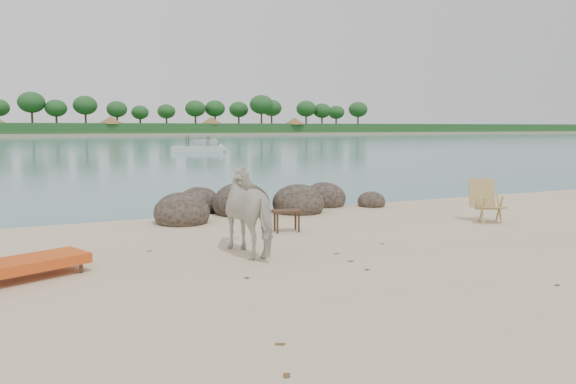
{
  "coord_description": "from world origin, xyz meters",
  "views": [
    {
      "loc": [
        -4.18,
        -7.34,
        2.2
      ],
      "look_at": [
        0.21,
        2.0,
        1.0
      ],
      "focal_mm": 35.0,
      "sensor_mm": 36.0,
      "label": 1
    }
  ],
  "objects_px": {
    "side_table": "(287,222)",
    "deck_chair": "(491,202)",
    "lounge_chair": "(24,259)",
    "boulders": "(257,205)",
    "cow": "(254,212)"
  },
  "relations": [
    {
      "from": "side_table",
      "to": "deck_chair",
      "type": "relative_size",
      "value": 0.57
    },
    {
      "from": "lounge_chair",
      "to": "deck_chair",
      "type": "xyz_separation_m",
      "value": [
        9.63,
        0.73,
        0.17
      ]
    },
    {
      "from": "boulders",
      "to": "deck_chair",
      "type": "xyz_separation_m",
      "value": [
        4.25,
        -3.71,
        0.28
      ]
    },
    {
      "from": "boulders",
      "to": "deck_chair",
      "type": "bearing_deg",
      "value": -41.1
    },
    {
      "from": "boulders",
      "to": "cow",
      "type": "xyz_separation_m",
      "value": [
        -1.78,
        -4.3,
        0.53
      ]
    },
    {
      "from": "side_table",
      "to": "deck_chair",
      "type": "distance_m",
      "value": 4.79
    },
    {
      "from": "boulders",
      "to": "deck_chair",
      "type": "distance_m",
      "value": 5.64
    },
    {
      "from": "cow",
      "to": "side_table",
      "type": "xyz_separation_m",
      "value": [
        1.35,
        1.56,
        -0.52
      ]
    },
    {
      "from": "cow",
      "to": "deck_chair",
      "type": "relative_size",
      "value": 1.78
    },
    {
      "from": "lounge_chair",
      "to": "cow",
      "type": "bearing_deg",
      "value": -20.36
    },
    {
      "from": "boulders",
      "to": "lounge_chair",
      "type": "height_order",
      "value": "boulders"
    },
    {
      "from": "boulders",
      "to": "cow",
      "type": "bearing_deg",
      "value": -112.48
    },
    {
      "from": "side_table",
      "to": "lounge_chair",
      "type": "relative_size",
      "value": 0.26
    },
    {
      "from": "lounge_chair",
      "to": "side_table",
      "type": "bearing_deg",
      "value": -3.62
    },
    {
      "from": "boulders",
      "to": "side_table",
      "type": "height_order",
      "value": "boulders"
    }
  ]
}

